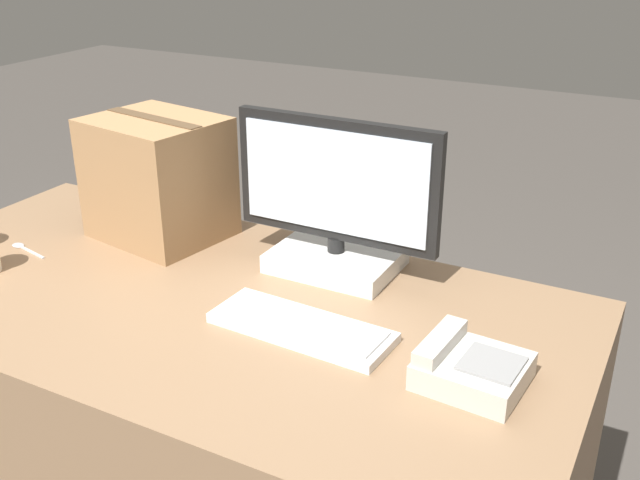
# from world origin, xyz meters

# --- Properties ---
(office_desk) EXTENTS (1.80, 0.90, 0.73)m
(office_desk) POSITION_xyz_m (0.00, 0.00, 0.36)
(office_desk) COLOR #8C6B4C
(office_desk) RESTS_ON ground_plane
(monitor) EXTENTS (0.54, 0.24, 0.40)m
(monitor) POSITION_xyz_m (0.21, 0.29, 0.88)
(monitor) COLOR white
(monitor) RESTS_ON office_desk
(keyboard) EXTENTS (0.42, 0.17, 0.03)m
(keyboard) POSITION_xyz_m (0.29, -0.03, 0.74)
(keyboard) COLOR silver
(keyboard) RESTS_ON office_desk
(desk_phone) EXTENTS (0.21, 0.20, 0.08)m
(desk_phone) POSITION_xyz_m (0.67, -0.04, 0.76)
(desk_phone) COLOR beige
(desk_phone) RESTS_ON office_desk
(spoon) EXTENTS (0.15, 0.05, 0.00)m
(spoon) POSITION_xyz_m (-0.60, -0.00, 0.73)
(spoon) COLOR silver
(spoon) RESTS_ON office_desk
(cardboard_box) EXTENTS (0.39, 0.34, 0.34)m
(cardboard_box) POSITION_xyz_m (-0.33, 0.26, 0.90)
(cardboard_box) COLOR #9E754C
(cardboard_box) RESTS_ON office_desk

